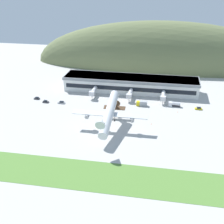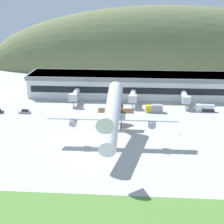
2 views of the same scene
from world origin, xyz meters
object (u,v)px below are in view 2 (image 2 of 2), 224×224
(service_car_3, at_px, (25,112))
(traffic_cone_1, at_px, (214,117))
(box_truck, at_px, (154,108))
(jetway_1, at_px, (133,96))
(jetway_0, at_px, (75,95))
(jetway_2, at_px, (185,97))
(cargo_airplane, at_px, (112,115))
(traffic_cone_0, at_px, (179,134))
(terminal_building, at_px, (131,83))
(fuel_truck, at_px, (205,108))

(service_car_3, xyz_separation_m, traffic_cone_1, (72.76, -0.64, -0.31))
(box_truck, bearing_deg, jetway_1, 135.13)
(jetway_0, distance_m, jetway_2, 46.01)
(service_car_3, bearing_deg, jetway_0, 39.10)
(cargo_airplane, xyz_separation_m, traffic_cone_0, (21.49, 10.38, -9.44))
(traffic_cone_0, bearing_deg, traffic_cone_1, 51.63)
(traffic_cone_0, bearing_deg, jetway_2, 80.89)
(box_truck, distance_m, traffic_cone_0, 25.60)
(terminal_building, relative_size, jetway_2, 7.24)
(jetway_1, bearing_deg, box_truck, -44.87)
(jetway_1, relative_size, box_truck, 1.90)
(box_truck, height_order, traffic_cone_0, box_truck)
(box_truck, bearing_deg, traffic_cone_0, -72.98)
(jetway_0, distance_m, traffic_cone_0, 52.69)
(cargo_airplane, distance_m, traffic_cone_0, 25.66)
(jetway_0, xyz_separation_m, cargo_airplane, (19.22, -43.62, 5.73))
(terminal_building, height_order, traffic_cone_0, terminal_building)
(terminal_building, bearing_deg, jetway_1, -84.86)
(jetway_0, bearing_deg, fuel_truck, -6.84)
(traffic_cone_0, distance_m, traffic_cone_1, 23.50)
(service_car_3, bearing_deg, box_truck, 6.07)
(service_car_3, distance_m, fuel_truck, 71.12)
(jetway_2, bearing_deg, jetway_1, 179.91)
(box_truck, bearing_deg, jetway_2, 34.06)
(jetway_0, distance_m, jetway_1, 24.50)
(traffic_cone_0, bearing_deg, jetway_1, 116.06)
(service_car_3, distance_m, traffic_cone_0, 61.21)
(fuel_truck, bearing_deg, cargo_airplane, -132.40)
(jetway_0, bearing_deg, traffic_cone_1, -15.01)
(jetway_0, xyz_separation_m, box_truck, (33.22, -8.80, -2.54))
(terminal_building, distance_m, service_car_3, 50.73)
(fuel_truck, height_order, traffic_cone_1, fuel_truck)
(box_truck, bearing_deg, fuel_truck, 6.87)
(traffic_cone_1, bearing_deg, fuel_truck, 103.80)
(jetway_1, bearing_deg, traffic_cone_0, -63.94)
(jetway_2, bearing_deg, terminal_building, 145.06)
(jetway_0, height_order, jetway_2, same)
(jetway_0, bearing_deg, box_truck, -14.83)
(jetway_2, relative_size, box_truck, 1.91)
(jetway_1, height_order, fuel_truck, jetway_1)
(fuel_truck, bearing_deg, traffic_cone_1, -76.20)
(terminal_building, relative_size, jetway_0, 7.41)
(cargo_airplane, bearing_deg, service_car_3, 141.26)
(terminal_building, xyz_separation_m, cargo_airplane, (-3.84, -59.51, 4.01))
(traffic_cone_1, bearing_deg, terminal_building, 136.39)
(jetway_1, bearing_deg, jetway_0, 179.73)
(terminal_building, distance_m, jetway_2, 28.05)
(service_car_3, relative_size, traffic_cone_1, 7.89)
(fuel_truck, xyz_separation_m, traffic_cone_1, (2.07, -8.44, -1.19))
(jetway_0, bearing_deg, service_car_3, -140.90)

